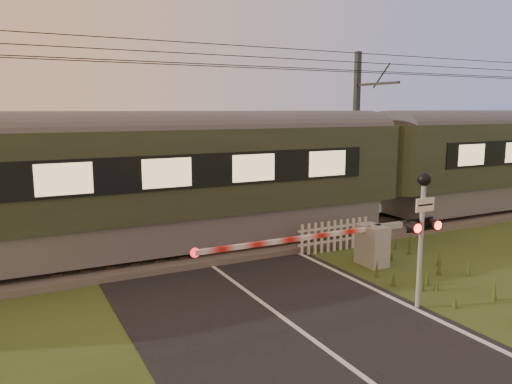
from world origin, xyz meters
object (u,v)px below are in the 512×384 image
train (376,167)px  boom_gate (365,244)px  crossing_signal (422,216)px  picket_fence (334,236)px  catenary_mast (357,131)px

train → boom_gate: train is taller
train → boom_gate: size_ratio=6.64×
boom_gate → crossing_signal: size_ratio=2.12×
train → picket_fence: (-3.13, -1.89, -1.74)m
boom_gate → crossing_signal: (-0.85, -2.83, 1.41)m
crossing_signal → catenary_mast: bearing=59.7°
train → picket_fence: bearing=-148.9°
boom_gate → picket_fence: boom_gate is taller
boom_gate → catenary_mast: bearing=54.0°
crossing_signal → catenary_mast: (4.98, 8.52, 1.35)m
crossing_signal → train: bearing=56.8°
boom_gate → picket_fence: (0.14, 1.58, -0.14)m
boom_gate → crossing_signal: crossing_signal is taller
crossing_signal → picket_fence: size_ratio=1.16×
crossing_signal → catenary_mast: size_ratio=0.46×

